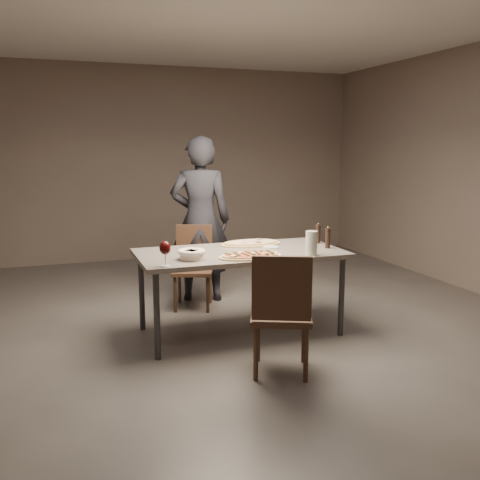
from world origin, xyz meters
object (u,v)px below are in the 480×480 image
object	(u,v)px
ham_pizza	(251,243)
bread_basket	(192,253)
diner	(200,219)
pepper_mill_left	(318,234)
carafe	(311,243)
chair_far	(194,261)
chair_near	(281,308)
dining_table	(240,257)
zucchini_pizza	(250,255)

from	to	relation	value
ham_pizza	bread_basket	bearing A→B (deg)	-125.96
diner	bread_basket	bearing A→B (deg)	89.69
bread_basket	diner	world-z (taller)	diner
diner	pepper_mill_left	bearing A→B (deg)	148.31
carafe	chair_far	size ratio (longest dim) A/B	0.25
chair_near	bread_basket	bearing A→B (deg)	144.04
ham_pizza	pepper_mill_left	distance (m)	0.65
dining_table	zucchini_pizza	distance (m)	0.29
ham_pizza	carafe	bearing A→B (deg)	-42.11
dining_table	pepper_mill_left	bearing A→B (deg)	8.26
zucchini_pizza	diner	bearing A→B (deg)	94.41
bread_basket	dining_table	bearing A→B (deg)	21.56
pepper_mill_left	carafe	size ratio (longest dim) A/B	0.94
bread_basket	pepper_mill_left	xyz separation A→B (m)	(1.32, 0.31, 0.04)
dining_table	diner	size ratio (longest dim) A/B	1.02
carafe	diner	world-z (taller)	diner
carafe	diner	bearing A→B (deg)	110.31
bread_basket	carafe	world-z (taller)	carafe
zucchini_pizza	chair_far	size ratio (longest dim) A/B	0.64
dining_table	diner	xyz separation A→B (m)	(-0.05, 1.15, 0.19)
bread_basket	diner	size ratio (longest dim) A/B	0.13
chair_near	chair_far	world-z (taller)	chair_near
chair_near	carafe	bearing A→B (deg)	72.11
ham_pizza	chair_far	bearing A→B (deg)	140.11
ham_pizza	bread_basket	distance (m)	0.82
bread_basket	carafe	distance (m)	1.02
dining_table	pepper_mill_left	distance (m)	0.85
dining_table	ham_pizza	size ratio (longest dim) A/B	3.09
dining_table	carafe	size ratio (longest dim) A/B	8.64
chair_near	diner	world-z (taller)	diner
zucchini_pizza	chair_far	bearing A→B (deg)	101.02
pepper_mill_left	chair_far	distance (m)	1.35
pepper_mill_left	zucchini_pizza	bearing A→B (deg)	-154.42
dining_table	chair_far	size ratio (longest dim) A/B	2.12
bread_basket	chair_near	size ratio (longest dim) A/B	0.25
zucchini_pizza	ham_pizza	distance (m)	0.57
ham_pizza	chair_near	size ratio (longest dim) A/B	0.63
ham_pizza	diner	distance (m)	0.94
chair_far	carafe	bearing A→B (deg)	138.74
pepper_mill_left	diner	bearing A→B (deg)	130.50
zucchini_pizza	chair_near	size ratio (longest dim) A/B	0.59
carafe	chair_near	distance (m)	0.88
ham_pizza	chair_near	xyz separation A→B (m)	(-0.23, -1.23, -0.25)
pepper_mill_left	carafe	xyz separation A→B (m)	(-0.32, -0.49, 0.01)
zucchini_pizza	bread_basket	size ratio (longest dim) A/B	2.39
bread_basket	chair_far	size ratio (longest dim) A/B	0.27
dining_table	diner	world-z (taller)	diner
zucchini_pizza	ham_pizza	xyz separation A→B (m)	(0.21, 0.53, -0.00)
dining_table	bread_basket	world-z (taller)	bread_basket
zucchini_pizza	ham_pizza	bearing A→B (deg)	71.74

